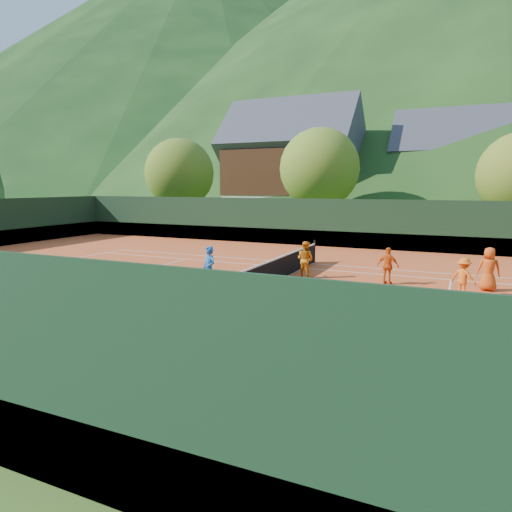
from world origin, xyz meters
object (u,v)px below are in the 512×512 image
at_px(student_a, 305,259).
at_px(coach, 209,269).
at_px(chalet_left, 292,168).
at_px(student_d, 463,277).
at_px(tennis_net, 268,273).
at_px(ball_hopper, 9,272).
at_px(student_b, 388,266).
at_px(chalet_mid, 459,174).
at_px(student_c, 489,269).

bearing_deg(student_a, coach, 73.34).
height_order(student_a, chalet_left, chalet_left).
xyz_separation_m(coach, student_a, (2.40, 3.82, -0.05)).
bearing_deg(student_d, coach, 44.01).
relative_size(tennis_net, ball_hopper, 12.07).
xyz_separation_m(coach, student_b, (5.75, 3.91, -0.10)).
xyz_separation_m(student_d, tennis_net, (-6.83, -1.27, -0.18)).
height_order(ball_hopper, chalet_mid, chalet_mid).
bearing_deg(tennis_net, chalet_mid, 79.99).
relative_size(ball_hopper, chalet_left, 0.07).
bearing_deg(ball_hopper, student_c, 25.46).
distance_m(student_d, chalet_mid, 33.02).
bearing_deg(ball_hopper, coach, 26.66).
xyz_separation_m(coach, student_c, (9.25, 4.24, -0.02)).
distance_m(student_c, student_d, 1.54).
xyz_separation_m(student_d, chalet_left, (-16.83, 28.73, 4.95)).
distance_m(coach, ball_hopper, 7.14).
bearing_deg(chalet_left, student_b, -63.00).
bearing_deg(student_a, student_c, -160.96).
distance_m(student_a, student_d, 6.10).
xyz_separation_m(tennis_net, chalet_mid, (6.00, 34.00, 4.47)).
distance_m(tennis_net, chalet_mid, 34.81).
relative_size(coach, tennis_net, 0.14).
bearing_deg(student_a, chalet_mid, -83.79).
height_order(student_d, tennis_net, student_d).
height_order(student_a, ball_hopper, student_a).
relative_size(student_a, ball_hopper, 1.53).
bearing_deg(chalet_left, student_a, -68.81).
bearing_deg(student_b, chalet_mid, -81.50).
bearing_deg(student_a, chalet_left, -53.33).
relative_size(student_d, tennis_net, 0.11).
bearing_deg(student_b, student_c, -162.69).
height_order(coach, student_c, coach).
distance_m(student_c, chalet_left, 32.98).
height_order(tennis_net, chalet_left, chalet_left).
xyz_separation_m(student_d, chalet_mid, (-0.83, 32.73, 4.29)).
bearing_deg(chalet_left, coach, -75.15).
bearing_deg(student_d, student_c, -97.74).
bearing_deg(student_b, chalet_left, -51.18).
bearing_deg(ball_hopper, student_b, 30.38).
height_order(student_d, chalet_mid, chalet_mid).
height_order(tennis_net, chalet_mid, chalet_mid).
height_order(student_a, chalet_mid, chalet_mid).
height_order(coach, student_a, coach).
relative_size(student_d, ball_hopper, 1.35).
relative_size(student_c, tennis_net, 0.13).
relative_size(student_c, student_d, 1.19).
height_order(student_b, student_d, student_b).
bearing_deg(ball_hopper, tennis_net, 31.47).
relative_size(student_b, student_c, 0.90).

